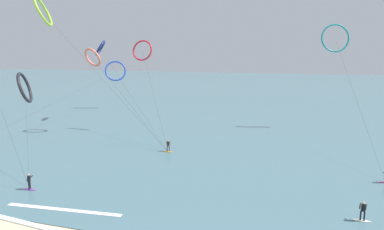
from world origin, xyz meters
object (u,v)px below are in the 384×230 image
at_px(surfer_violet, 29,183).
at_px(kite_crimson, 142,51).
at_px(kite_lime, 43,12).
at_px(kite_navy, 100,48).
at_px(kite_coral, 93,57).
at_px(kite_teal, 335,38).
at_px(kite_charcoal, 25,88).
at_px(surfer_ivory, 363,213).
at_px(surfer_amber, 168,147).
at_px(kite_cobalt, 115,71).

distance_m(surfer_violet, kite_crimson, 30.57).
xyz_separation_m(kite_lime, kite_crimson, (14.87, 5.75, -6.26)).
distance_m(kite_lime, kite_navy, 13.55).
relative_size(kite_coral, kite_teal, 0.65).
bearing_deg(surfer_violet, kite_crimson, -20.22).
bearing_deg(kite_charcoal, kite_crimson, -53.68).
distance_m(surfer_ivory, kite_teal, 39.29).
distance_m(surfer_violet, kite_charcoal, 15.05).
xyz_separation_m(surfer_amber, kite_charcoal, (-17.22, -6.70, 8.44)).
bearing_deg(surfer_amber, kite_navy, -65.73).
relative_size(surfer_ivory, kite_teal, 0.06).
xyz_separation_m(surfer_amber, kite_crimson, (-8.65, 11.42, 13.22)).
bearing_deg(kite_charcoal, kite_cobalt, -17.18).
distance_m(kite_coral, kite_lime, 10.68).
bearing_deg(kite_coral, kite_teal, -142.43).
bearing_deg(kite_coral, kite_cobalt, -52.28).
height_order(surfer_amber, kite_cobalt, kite_cobalt).
height_order(surfer_violet, kite_cobalt, kite_cobalt).
xyz_separation_m(surfer_violet, kite_coral, (-7.04, 23.96, 12.07)).
relative_size(surfer_amber, kite_cobalt, 0.03).
bearing_deg(kite_lime, kite_crimson, -90.97).
height_order(surfer_ivory, kite_crimson, kite_crimson).
xyz_separation_m(surfer_ivory, kite_navy, (-42.47, 31.42, 13.70)).
distance_m(kite_lime, kite_crimson, 17.12).
bearing_deg(surfer_amber, kite_lime, -38.63).
xyz_separation_m(surfer_ivory, kite_charcoal, (-39.29, 7.20, 8.44)).
relative_size(surfer_amber, kite_coral, 0.09).
xyz_separation_m(kite_crimson, kite_navy, (-11.75, 6.10, 0.48)).
distance_m(surfer_amber, kite_charcoal, 20.31).
bearing_deg(kite_navy, kite_coral, -0.36).
height_order(kite_charcoal, kite_navy, kite_navy).
height_order(surfer_amber, kite_coral, kite_coral).
height_order(surfer_violet, kite_charcoal, kite_charcoal).
relative_size(kite_coral, kite_cobalt, 0.35).
bearing_deg(kite_cobalt, kite_coral, -97.58).
distance_m(kite_charcoal, kite_navy, 24.99).
height_order(surfer_ivory, kite_navy, kite_navy).
height_order(surfer_ivory, kite_charcoal, kite_charcoal).
bearing_deg(surfer_amber, kite_teal, -161.30).
bearing_deg(kite_charcoal, kite_teal, -82.77).
xyz_separation_m(surfer_amber, kite_coral, (-16.12, 7.82, 12.07)).
xyz_separation_m(surfer_violet, surfer_ivory, (31.15, 2.24, 0.00)).
bearing_deg(kite_navy, kite_lime, -38.89).
relative_size(kite_lime, kite_navy, 1.16).
distance_m(kite_lime, kite_cobalt, 27.56).
bearing_deg(kite_lime, kite_coral, -95.90).
height_order(surfer_violet, kite_navy, kite_navy).
bearing_deg(kite_lime, surfer_amber, -125.67).
relative_size(surfer_amber, kite_navy, 0.08).
height_order(kite_charcoal, kite_teal, kite_teal).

